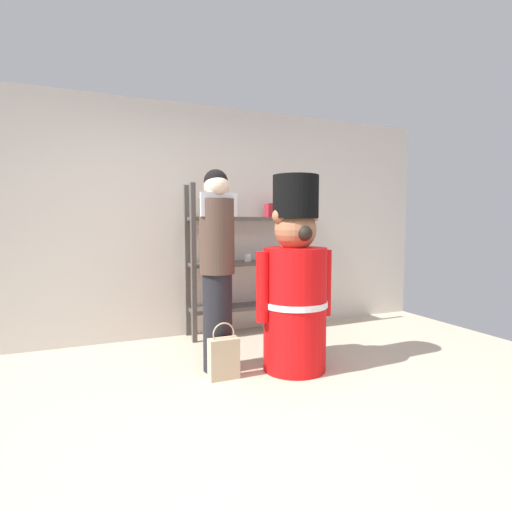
{
  "coord_description": "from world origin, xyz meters",
  "views": [
    {
      "loc": [
        -1.02,
        -2.32,
        1.28
      ],
      "look_at": [
        0.31,
        0.83,
        1.0
      ],
      "focal_mm": 28.09,
      "sensor_mm": 36.0,
      "label": 1
    }
  ],
  "objects_px": {
    "teddy_bear_guard": "(295,286)",
    "shopping_bag": "(224,358)",
    "merchandise_shelf": "(247,258)",
    "person_shopper": "(217,264)"
  },
  "relations": [
    {
      "from": "teddy_bear_guard",
      "to": "shopping_bag",
      "type": "height_order",
      "value": "teddy_bear_guard"
    },
    {
      "from": "merchandise_shelf",
      "to": "person_shopper",
      "type": "bearing_deg",
      "value": -123.89
    },
    {
      "from": "teddy_bear_guard",
      "to": "person_shopper",
      "type": "distance_m",
      "value": 0.7
    },
    {
      "from": "merchandise_shelf",
      "to": "teddy_bear_guard",
      "type": "distance_m",
      "value": 1.28
    },
    {
      "from": "person_shopper",
      "to": "shopping_bag",
      "type": "height_order",
      "value": "person_shopper"
    },
    {
      "from": "person_shopper",
      "to": "merchandise_shelf",
      "type": "bearing_deg",
      "value": 56.11
    },
    {
      "from": "teddy_bear_guard",
      "to": "shopping_bag",
      "type": "bearing_deg",
      "value": 177.12
    },
    {
      "from": "merchandise_shelf",
      "to": "person_shopper",
      "type": "height_order",
      "value": "person_shopper"
    },
    {
      "from": "merchandise_shelf",
      "to": "shopping_bag",
      "type": "bearing_deg",
      "value": -119.53
    },
    {
      "from": "teddy_bear_guard",
      "to": "shopping_bag",
      "type": "relative_size",
      "value": 3.57
    }
  ]
}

